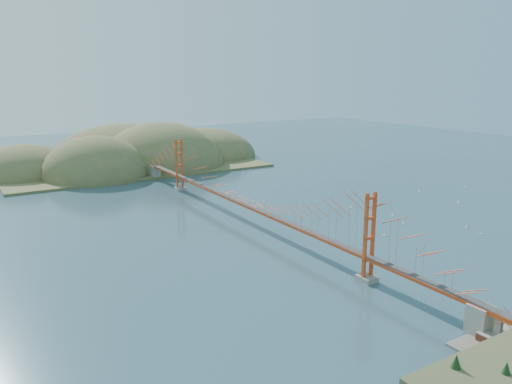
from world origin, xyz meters
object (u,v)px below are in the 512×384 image
fort (497,336)px  sailboat_0 (393,215)px  sailboat_2 (351,207)px  bridge (247,184)px

fort → sailboat_0: fort is taller
sailboat_0 → sailboat_2: size_ratio=0.82×
sailboat_2 → fort: bearing=-115.9°
fort → sailboat_0: bearing=56.1°
fort → sailboat_2: 50.90m
bridge → sailboat_2: bridge is taller
bridge → sailboat_0: bearing=-22.2°
sailboat_0 → bridge: bearing=157.8°
sailboat_0 → sailboat_2: bearing=109.8°
bridge → sailboat_2: 23.77m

